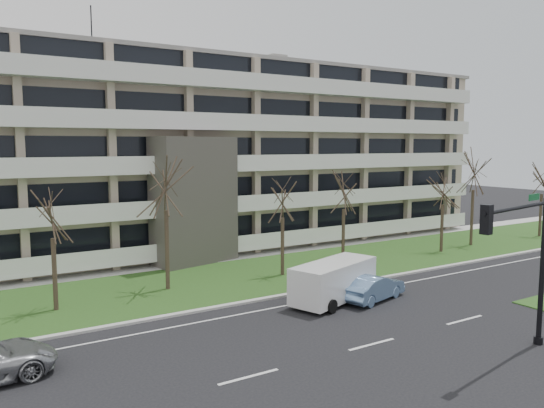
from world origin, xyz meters
TOP-DOWN VIEW (x-y plane):
  - ground at (0.00, 0.00)m, footprint 160.00×160.00m
  - grass_verge at (0.00, 13.00)m, footprint 90.00×10.00m
  - curb at (0.00, 8.00)m, footprint 90.00×0.35m
  - sidewalk at (0.00, 18.50)m, footprint 90.00×2.00m
  - lane_edge_line at (0.00, 6.50)m, footprint 90.00×0.12m
  - apartment_building at (-0.01, 25.32)m, footprint 60.50×15.10m
  - blue_sedan at (4.51, 4.81)m, footprint 4.52×2.55m
  - white_van at (2.57, 5.77)m, footprint 5.94×3.73m
  - traffic_signal at (4.26, -4.02)m, footprint 5.55×1.31m
  - tree_2 at (-10.54, 11.99)m, footprint 3.35×3.35m
  - tree_3 at (-4.26, 12.72)m, footprint 4.19×4.19m
  - tree_4 at (3.29, 12.04)m, footprint 3.37×3.37m
  - tree_5 at (8.85, 12.66)m, footprint 3.51×3.51m
  - tree_6 at (18.07, 11.73)m, footprint 3.37×3.37m
  - tree_7 at (22.40, 12.29)m, footprint 4.20×4.20m
  - tree_8 at (31.45, 11.76)m, footprint 3.54×3.54m

SIDE VIEW (x-z plane):
  - ground at x=0.00m, z-range 0.00..0.00m
  - lane_edge_line at x=0.00m, z-range 0.00..0.01m
  - grass_verge at x=0.00m, z-range 0.00..0.06m
  - sidewalk at x=0.00m, z-range 0.00..0.08m
  - curb at x=0.00m, z-range 0.00..0.12m
  - blue_sedan at x=4.51m, z-range 0.00..1.41m
  - white_van at x=2.57m, z-range 0.21..2.38m
  - traffic_signal at x=4.26m, z-range 0.96..7.46m
  - tree_2 at x=-10.54m, z-range 1.85..8.56m
  - tree_6 at x=18.07m, z-range 1.86..8.60m
  - tree_4 at x=3.29m, z-range 1.87..8.62m
  - tree_5 at x=8.85m, z-range 1.94..8.96m
  - tree_8 at x=31.45m, z-range 1.96..9.03m
  - tree_3 at x=-4.26m, z-range 2.33..10.70m
  - tree_7 at x=22.40m, z-range 2.33..10.74m
  - apartment_building at x=-0.01m, z-range -1.76..16.99m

